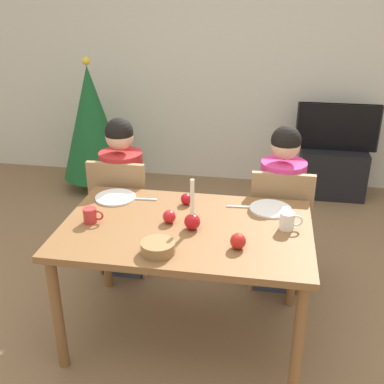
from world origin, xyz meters
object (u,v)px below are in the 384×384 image
tv (338,127)px  plate_left (115,197)px  person_left_child (124,200)px  mug_left (91,215)px  apple_by_right_mug (238,241)px  bowl_walnuts (158,247)px  chair_right (279,221)px  mug_right (288,221)px  apple_near_candle (186,199)px  candle_centerpiece (192,219)px  chair_left (123,209)px  dining_table (186,239)px  plate_right (270,209)px  apple_by_left_plate (169,216)px  person_right_child (280,211)px  tv_stand (332,172)px  christmas_tree (92,123)px

tv → plate_left: 2.56m
person_left_child → mug_left: size_ratio=9.87×
apple_by_right_mug → bowl_walnuts: bearing=-164.4°
person_left_child → plate_left: 0.40m
chair_right → mug_left: bearing=-148.6°
chair_right → mug_right: (0.02, -0.55, 0.29)m
apple_near_candle → apple_by_right_mug: bearing=-52.9°
candle_centerpiece → plate_left: size_ratio=1.17×
mug_left → apple_near_candle: mug_left is taller
chair_left → mug_right: size_ratio=7.03×
dining_table → plate_right: 0.55m
person_left_child → mug_left: person_left_child is taller
person_left_child → apple_near_candle: 0.67m
mug_right → bowl_walnuts: size_ratio=0.73×
dining_table → mug_left: (-0.54, -0.05, 0.13)m
chair_left → chair_right: bearing=0.0°
chair_right → candle_centerpiece: (-0.49, -0.64, 0.30)m
candle_centerpiece → mug_left: 0.58m
person_left_child → apple_by_left_plate: (0.47, -0.62, 0.22)m
mug_left → person_right_child: bearing=32.6°
tv_stand → tv: (0.00, 0.00, 0.47)m
christmas_tree → mug_left: christmas_tree is taller
chair_right → plate_right: (-0.07, -0.32, 0.24)m
candle_centerpiece → dining_table: bearing=145.5°
tv_stand → christmas_tree: bearing=-174.4°
dining_table → person_left_child: size_ratio=1.19×
person_left_child → plate_right: 1.11m
chair_right → tv_stand: size_ratio=1.41×
plate_left → apple_near_candle: size_ratio=3.63×
dining_table → person_right_child: bearing=50.1°
dining_table → plate_right: bearing=31.8°
tv → mug_left: bearing=-124.5°
mug_right → apple_near_candle: (-0.61, 0.22, -0.01)m
mug_right → candle_centerpiece: bearing=-170.3°
chair_left → person_right_child: bearing=1.7°
tv_stand → plate_left: 2.61m
person_right_child → tv_stand: 1.78m
dining_table → christmas_tree: bearing=123.0°
dining_table → candle_centerpiece: candle_centerpiece is taller
chair_right → apple_near_candle: (-0.58, -0.33, 0.27)m
person_left_child → apple_by_right_mug: size_ratio=14.13×
chair_left → tv_stand: chair_left is taller
tv_stand → chair_right: bearing=-107.7°
tv_stand → mug_right: (-0.52, -2.24, 0.56)m
tv → apple_near_candle: size_ratio=11.27×
person_left_child → bowl_walnuts: (0.49, -0.94, 0.21)m
plate_left → apple_by_left_plate: apple_by_left_plate is taller
plate_right → bowl_walnuts: (-0.55, -0.59, 0.02)m
dining_table → plate_left: bearing=150.5°
chair_left → person_left_child: (-0.00, 0.03, 0.06)m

